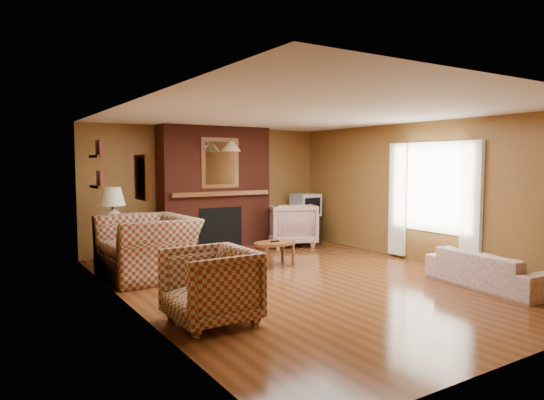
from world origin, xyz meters
TOP-DOWN VIEW (x-y plane):
  - floor at (0.00, 0.00)m, footprint 6.50×6.50m
  - ceiling at (0.00, 0.00)m, footprint 6.50×6.50m
  - wall_back at (0.00, 3.25)m, footprint 6.50×0.00m
  - wall_front at (0.00, -3.25)m, footprint 6.50×0.00m
  - wall_left at (-2.50, 0.00)m, footprint 0.00×6.50m
  - wall_right at (2.50, 0.00)m, footprint 0.00×6.50m
  - fireplace at (0.00, 2.98)m, footprint 2.20×0.82m
  - window_right at (2.45, -0.20)m, footprint 0.10×1.85m
  - bookshelf at (-2.44, 1.90)m, footprint 0.09×0.55m
  - botanical_print at (-2.47, -0.30)m, footprint 0.05×0.40m
  - pendant_light at (0.00, 2.30)m, footprint 0.36×0.36m
  - plaid_loveseat at (-1.85, 1.47)m, footprint 1.29×1.46m
  - plaid_armchair at (-1.95, -0.93)m, footprint 0.90×0.87m
  - floral_sofa at (1.90, -1.63)m, footprint 0.84×1.76m
  - floral_armchair at (1.53, 2.62)m, footprint 1.20×1.22m
  - coffee_table at (0.16, 1.07)m, footprint 0.76×0.47m
  - side_table at (-2.10, 2.45)m, footprint 0.48×0.48m
  - table_lamp at (-2.10, 2.45)m, footprint 0.42×0.42m
  - tv_stand at (2.05, 2.80)m, footprint 0.55×0.50m
  - crt_tv at (2.05, 2.79)m, footprint 0.52×0.52m

SIDE VIEW (x-z plane):
  - floor at x=0.00m, z-range 0.00..0.00m
  - floral_sofa at x=1.90m, z-range 0.00..0.50m
  - tv_stand at x=2.05m, z-range 0.00..0.57m
  - side_table at x=-2.10m, z-range 0.00..0.61m
  - coffee_table at x=0.16m, z-range 0.13..0.56m
  - plaid_armchair at x=-1.95m, z-range 0.00..0.81m
  - floral_armchair at x=1.53m, z-range 0.00..0.87m
  - plaid_loveseat at x=-1.85m, z-range 0.00..0.91m
  - crt_tv at x=2.05m, z-range 0.57..1.04m
  - table_lamp at x=-2.10m, z-range 0.65..1.35m
  - window_right at x=2.45m, z-range 0.13..2.13m
  - fireplace at x=0.00m, z-range -0.02..2.38m
  - wall_back at x=0.00m, z-range -2.05..4.45m
  - wall_front at x=0.00m, z-range -2.05..4.45m
  - wall_left at x=-2.50m, z-range -2.05..4.45m
  - wall_right at x=2.50m, z-range -2.05..4.45m
  - botanical_print at x=-2.47m, z-range 1.30..1.80m
  - bookshelf at x=-2.44m, z-range 1.31..2.02m
  - pendant_light at x=0.00m, z-range 1.76..2.24m
  - ceiling at x=0.00m, z-range 2.40..2.40m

